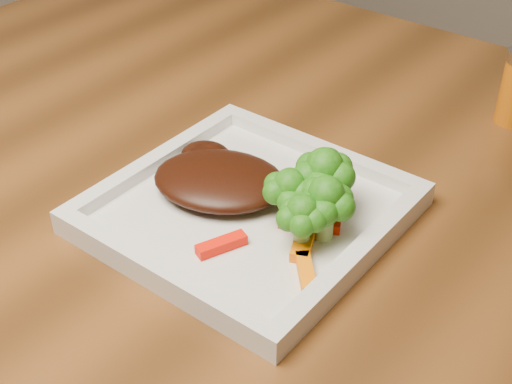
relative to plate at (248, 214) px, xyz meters
The scene contains 11 objects.
plate is the anchor object (origin of this frame).
steak 0.05m from the plate, behind, with size 0.14×0.11×0.03m, color black.
broccoli_0 0.08m from the plate, 32.94° to the left, with size 0.07×0.07×0.07m, color #226611, non-canonical shape.
broccoli_1 0.09m from the plate, ahead, with size 0.06×0.06×0.06m, color #396D12, non-canonical shape.
broccoli_2 0.08m from the plate, 12.03° to the right, with size 0.05×0.05×0.06m, color #307313, non-canonical shape.
broccoli_3 0.06m from the plate, ahead, with size 0.06×0.06×0.06m, color #207613, non-canonical shape.
carrot_1 0.11m from the plate, 24.78° to the right, with size 0.05×0.01×0.01m, color orange.
carrot_2 0.07m from the plate, 73.31° to the right, with size 0.05×0.01×0.01m, color #FF1404.
carrot_4 0.07m from the plate, 71.63° to the left, with size 0.05×0.01×0.01m, color #E14B03.
carrot_5 0.08m from the plate, ahead, with size 0.06×0.02×0.01m, color orange.
carrot_6 0.07m from the plate, 11.49° to the left, with size 0.06×0.02×0.01m, color red.
Camera 1 is at (0.06, -0.58, 1.19)m, focal length 50.00 mm.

